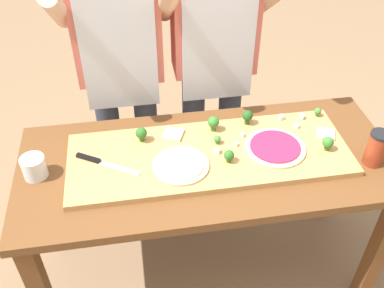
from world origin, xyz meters
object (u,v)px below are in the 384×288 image
at_px(broccoli_floret_back_mid, 328,143).
at_px(pizza_slice_near_right, 326,134).
at_px(broccoli_floret_front_left, 229,156).
at_px(flour_cup, 34,168).
at_px(broccoli_floret_front_mid, 213,122).
at_px(broccoli_floret_front_right, 141,133).
at_px(cook_right, 214,51).
at_px(sauce_jar, 376,148).
at_px(broccoli_floret_back_left, 217,139).
at_px(prep_table, 208,179).
at_px(chefs_knife, 99,161).
at_px(pizza_slice_far_right, 173,134).
at_px(pizza_whole_beet_magenta, 275,147).
at_px(cheese_crumble_f, 302,117).
at_px(cheese_crumble_e, 217,151).
at_px(cheese_crumble_d, 297,126).
at_px(cook_left, 120,58).
at_px(cheese_crumble_a, 281,117).
at_px(pizza_whole_cheese_artichoke, 181,165).
at_px(cheese_crumble_b, 236,144).
at_px(broccoli_floret_back_right, 318,112).
at_px(cheese_crumble_c, 242,135).
at_px(broccoli_floret_center_right, 248,116).

bearing_deg(broccoli_floret_back_mid, pizza_slice_near_right, 69.07).
bearing_deg(broccoli_floret_front_left, flour_cup, 174.74).
distance_m(broccoli_floret_front_mid, broccoli_floret_front_right, 0.32).
bearing_deg(cook_right, sauce_jar, -50.50).
bearing_deg(pizza_slice_near_right, broccoli_floret_back_left, 177.54).
bearing_deg(prep_table, pizza_slice_near_right, 4.88).
xyz_separation_m(chefs_knife, pizza_slice_far_right, (0.33, 0.13, 0.00)).
distance_m(broccoli_floret_back_left, sauce_jar, 0.66).
relative_size(pizza_whole_beet_magenta, cheese_crumble_f, 12.20).
distance_m(broccoli_floret_front_left, sauce_jar, 0.61).
bearing_deg(prep_table, cheese_crumble_e, 9.41).
bearing_deg(cheese_crumble_d, sauce_jar, -44.62).
relative_size(cheese_crumble_d, cook_left, 0.01).
bearing_deg(cheese_crumble_f, cheese_crumble_a, 173.89).
xyz_separation_m(pizza_whole_cheese_artichoke, cheese_crumble_f, (0.60, 0.23, 0.00)).
height_order(broccoli_floret_back_mid, sauce_jar, sauce_jar).
height_order(pizza_slice_far_right, cheese_crumble_b, cheese_crumble_b).
relative_size(broccoli_floret_back_right, cheese_crumble_b, 2.46).
bearing_deg(pizza_slice_far_right, cheese_crumble_b, -23.87).
bearing_deg(cheese_crumble_e, sauce_jar, -11.93).
bearing_deg(flour_cup, cheese_crumble_f, 7.83).
height_order(broccoli_floret_front_left, cook_left, cook_left).
relative_size(pizza_slice_far_right, cheese_crumble_e, 3.85).
bearing_deg(broccoli_floret_front_right, cheese_crumble_e, -23.02).
bearing_deg(sauce_jar, cook_left, 146.49).
xyz_separation_m(prep_table, pizza_whole_cheese_artichoke, (-0.13, -0.05, 0.15)).
distance_m(pizza_whole_beet_magenta, pizza_whole_cheese_artichoke, 0.42).
height_order(pizza_slice_far_right, cheese_crumble_e, cheese_crumble_e).
bearing_deg(cook_right, pizza_whole_beet_magenta, -73.54).
xyz_separation_m(pizza_slice_near_right, pizza_slice_far_right, (-0.67, 0.11, 0.00)).
bearing_deg(chefs_knife, broccoli_floret_front_right, 31.17).
xyz_separation_m(chefs_knife, cheese_crumble_f, (0.93, 0.16, 0.00)).
relative_size(prep_table, cheese_crumble_f, 74.99).
bearing_deg(broccoli_floret_front_right, cook_left, 98.65).
height_order(cheese_crumble_e, sauce_jar, sauce_jar).
xyz_separation_m(cheese_crumble_b, cheese_crumble_d, (0.30, 0.08, 0.00)).
height_order(pizza_slice_far_right, cheese_crumble_f, cheese_crumble_f).
height_order(cheese_crumble_a, cheese_crumble_b, cheese_crumble_a).
relative_size(cheese_crumble_d, cook_right, 0.01).
distance_m(broccoli_floret_back_right, cheese_crumble_c, 0.40).
relative_size(pizza_whole_cheese_artichoke, cheese_crumble_f, 10.94).
height_order(broccoli_floret_center_right, cheese_crumble_a, broccoli_floret_center_right).
bearing_deg(broccoli_floret_center_right, prep_table, -139.43).
bearing_deg(broccoli_floret_front_left, cook_left, 124.31).
distance_m(broccoli_floret_back_right, broccoli_floret_back_mid, 0.24).
bearing_deg(cheese_crumble_b, cheese_crumble_e, -160.03).
relative_size(pizza_whole_cheese_artichoke, cook_right, 0.14).
xyz_separation_m(pizza_whole_cheese_artichoke, broccoli_floret_back_left, (0.18, 0.12, 0.02)).
bearing_deg(broccoli_floret_front_left, broccoli_floret_center_right, 59.53).
bearing_deg(cheese_crumble_b, sauce_jar, -16.89).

